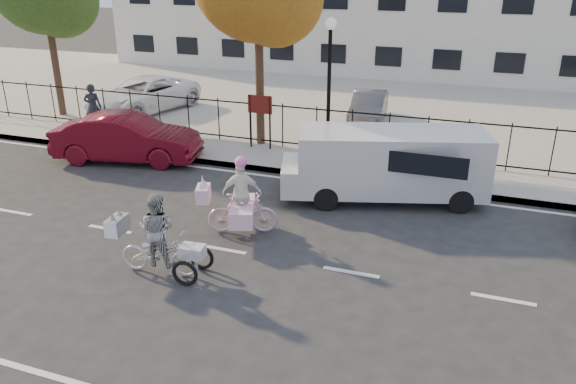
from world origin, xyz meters
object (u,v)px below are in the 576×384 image
at_px(unicorn_bike, 241,205).
at_px(pedestrian, 93,107).
at_px(white_van, 387,162).
at_px(red_sedan, 127,138).
at_px(zebra_trike, 158,243).
at_px(lot_car_b, 143,95).
at_px(lot_car_c, 369,107).
at_px(lamppost, 330,64).

xyz_separation_m(unicorn_bike, pedestrian, (-8.67, 5.84, 0.30)).
distance_m(white_van, red_sedan, 8.47).
relative_size(zebra_trike, pedestrian, 1.21).
xyz_separation_m(white_van, lot_car_b, (-11.29, 5.58, -0.20)).
distance_m(zebra_trike, red_sedan, 7.57).
bearing_deg(lot_car_b, unicorn_bike, -33.63).
bearing_deg(lot_car_c, lamppost, -100.14).
bearing_deg(lamppost, unicorn_bike, -94.25).
bearing_deg(red_sedan, zebra_trike, -153.03).
bearing_deg(pedestrian, lamppost, 157.10).
xyz_separation_m(white_van, lot_car_c, (-2.05, 7.16, -0.32)).
relative_size(lamppost, lot_car_b, 0.85).
relative_size(zebra_trike, lot_car_c, 0.58).
xyz_separation_m(zebra_trike, white_van, (3.65, 5.54, 0.37)).
distance_m(lamppost, white_van, 4.11).
height_order(pedestrian, lot_car_b, pedestrian).
bearing_deg(red_sedan, lot_car_c, -55.54).
distance_m(zebra_trike, white_van, 6.64).
height_order(lamppost, zebra_trike, lamppost).
bearing_deg(red_sedan, lamppost, -81.62).
height_order(zebra_trike, red_sedan, zebra_trike).
relative_size(white_van, red_sedan, 1.24).
relative_size(lot_car_b, lot_car_c, 1.43).
relative_size(lamppost, red_sedan, 0.93).
xyz_separation_m(lot_car_b, lot_car_c, (9.24, 1.58, -0.12)).
bearing_deg(zebra_trike, pedestrian, 38.12).
height_order(zebra_trike, lot_car_c, zebra_trike).
height_order(lamppost, unicorn_bike, lamppost).
bearing_deg(zebra_trike, lamppost, -14.48).
relative_size(lamppost, lot_car_c, 1.21).
xyz_separation_m(unicorn_bike, lot_car_c, (0.79, 10.39, 0.03)).
bearing_deg(lot_car_c, pedestrian, -159.94).
height_order(lamppost, pedestrian, lamppost).
xyz_separation_m(white_van, red_sedan, (-8.46, 0.31, -0.29)).
bearing_deg(zebra_trike, unicorn_bike, -25.02).
xyz_separation_m(lamppost, lot_car_b, (-8.88, 2.97, -2.25)).
relative_size(zebra_trike, lot_car_b, 0.41).
bearing_deg(white_van, zebra_trike, -140.33).
distance_m(pedestrian, lot_car_c, 10.50).
bearing_deg(pedestrian, unicorn_bike, 123.10).
distance_m(red_sedan, lot_car_b, 5.98).
bearing_deg(pedestrian, white_van, 144.32).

